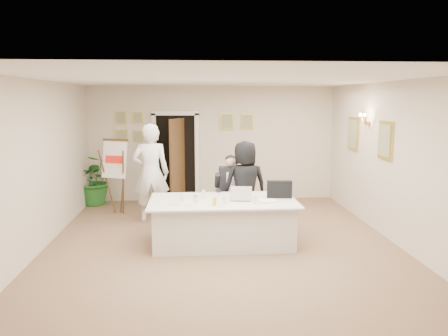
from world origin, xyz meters
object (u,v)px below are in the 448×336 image
Objects in this scene: seated_man at (231,191)px; steel_jug at (196,199)px; laptop_bag at (279,189)px; standing_man at (151,173)px; standing_woman at (245,186)px; conference_table at (223,222)px; oj_glass at (214,201)px; paper_stack at (268,201)px; potted_palm at (95,179)px; laptop at (240,192)px; flip_chart at (118,180)px.

seated_man is 1.37m from steel_jug.
standing_man is at bearing 155.55° from laptop_bag.
laptop_bag is (0.52, -0.71, 0.07)m from standing_woman.
standing_man reaches higher than seated_man.
standing_woman is 0.88m from laptop_bag.
standing_man is 18.27× the size of steel_jug.
conference_table is 19.34× the size of oj_glass.
standing_man is at bearing 131.92° from conference_table.
laptop_bag is 0.42m from paper_stack.
seated_man is 0.37m from standing_woman.
conference_table is 4.19m from potted_palm.
seated_man is at bearing -33.92° from potted_palm.
seated_man reaches higher than laptop.
conference_table is 1.47× the size of standing_woman.
potted_palm is 3.22× the size of laptop.
standing_man reaches higher than conference_table.
laptop_bag reaches higher than conference_table.
seated_man is at bearing 112.66° from paper_stack.
standing_woman is 4.60× the size of laptop.
oj_glass is at bearing 53.56° from standing_woman.
flip_chart is (-2.13, 2.12, 0.36)m from conference_table.
standing_man is 6.65× the size of paper_stack.
paper_stack is 2.33× the size of oj_glass.
conference_table is 1.11m from seated_man.
conference_table is 0.60m from laptop.
laptop is 0.71m from laptop_bag.
standing_man is (0.78, -0.60, 0.25)m from flip_chart.
paper_stack is (2.88, -2.32, 0.04)m from flip_chart.
flip_chart is 3.73m from laptop_bag.
oj_glass is 1.18× the size of steel_jug.
standing_man is at bearing 118.47° from steel_jug.
potted_palm is at bearing 137.29° from paper_stack.
conference_table is at bearing -44.77° from flip_chart.
potted_palm is 10.92× the size of steel_jug.
conference_table is 3.03m from flip_chart.
steel_jug is (-1.47, -0.23, -0.10)m from laptop_bag.
potted_palm reaches higher than laptop_bag.
flip_chart reaches higher than potted_palm.
flip_chart reaches higher than laptop_bag.
steel_jug is at bearing -53.44° from flip_chart.
steel_jug is (0.89, -1.64, -0.17)m from standing_man.
standing_woman is (1.84, -0.70, -0.15)m from standing_man.
conference_table is 1.25× the size of standing_man.
laptop_bag is (3.82, -2.99, 0.33)m from potted_palm.
laptop is 1.23× the size of paper_stack.
standing_man is 2.23m from oj_glass.
steel_jug is (-0.95, -0.94, -0.03)m from standing_woman.
steel_jug is at bearing 37.00° from standing_woman.
seated_man is 1.23m from laptop_bag.
potted_palm is 4.86m from paper_stack.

